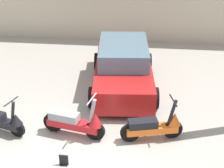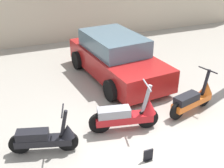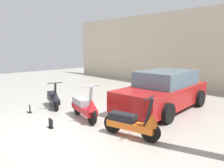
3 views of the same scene
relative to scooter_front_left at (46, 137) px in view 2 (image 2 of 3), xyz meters
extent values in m
plane|color=#9E998E|center=(2.01, -0.68, -0.35)|extent=(28.00, 28.00, 0.00)
cylinder|color=black|center=(0.40, -0.13, -0.13)|extent=(0.44, 0.20, 0.44)
cylinder|color=black|center=(-0.52, 0.16, -0.13)|extent=(0.44, 0.20, 0.44)
cube|color=black|center=(-0.06, 0.02, -0.08)|extent=(1.17, 0.59, 0.15)
cube|color=black|center=(-0.26, 0.08, 0.09)|extent=(0.68, 0.43, 0.17)
cylinder|color=black|center=(0.35, -0.11, 0.31)|extent=(0.21, 0.13, 0.62)
cylinder|color=black|center=(0.35, -0.11, 0.62)|extent=(0.18, 0.49, 0.03)
cone|color=black|center=(0.42, -0.13, 0.14)|extent=(0.37, 0.37, 0.28)
cylinder|color=black|center=(2.31, -0.05, -0.10)|extent=(0.51, 0.19, 0.50)
cylinder|color=black|center=(1.22, 0.19, -0.10)|extent=(0.51, 0.19, 0.50)
cube|color=#B2191E|center=(1.76, 0.07, -0.04)|extent=(1.34, 0.58, 0.17)
cube|color=gray|center=(1.53, 0.12, 0.15)|extent=(0.78, 0.44, 0.20)
cylinder|color=gray|center=(2.25, -0.04, 0.41)|extent=(0.24, 0.13, 0.71)
cylinder|color=gray|center=(2.25, -0.04, 0.76)|extent=(0.16, 0.57, 0.03)
cone|color=#B2191E|center=(2.33, -0.05, 0.22)|extent=(0.40, 0.40, 0.33)
cylinder|color=black|center=(4.16, 0.23, -0.11)|extent=(0.48, 0.20, 0.47)
cylinder|color=black|center=(3.15, -0.03, -0.11)|extent=(0.48, 0.20, 0.47)
cube|color=orange|center=(3.65, 0.10, -0.05)|extent=(1.27, 0.58, 0.16)
cube|color=black|center=(3.44, 0.05, 0.12)|extent=(0.74, 0.44, 0.18)
cylinder|color=black|center=(4.11, 0.21, 0.36)|extent=(0.23, 0.13, 0.67)
cylinder|color=black|center=(4.11, 0.21, 0.70)|extent=(0.17, 0.54, 0.03)
cone|color=orange|center=(4.18, 0.23, 0.18)|extent=(0.38, 0.38, 0.31)
cube|color=maroon|center=(2.76, 2.74, 0.15)|extent=(2.00, 4.09, 0.66)
cube|color=slate|center=(2.74, 2.97, 0.74)|extent=(1.64, 2.34, 0.52)
cylinder|color=black|center=(3.72, 1.59, -0.05)|extent=(0.26, 0.62, 0.60)
cylinder|color=black|center=(2.01, 1.44, -0.05)|extent=(0.26, 0.62, 0.60)
cylinder|color=black|center=(3.50, 4.04, -0.05)|extent=(0.26, 0.62, 0.60)
cylinder|color=black|center=(1.80, 3.88, -0.05)|extent=(0.26, 0.62, 0.60)
cube|color=black|center=(1.78, -1.04, -0.34)|extent=(0.16, 0.12, 0.01)
cube|color=black|center=(1.78, -1.04, -0.22)|extent=(0.20, 0.03, 0.26)
camera|label=1|loc=(3.45, -6.72, 4.65)|focal=55.00mm
camera|label=2|loc=(-0.54, -4.72, 3.52)|focal=45.00mm
camera|label=3|loc=(7.05, -3.66, 1.84)|focal=35.00mm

